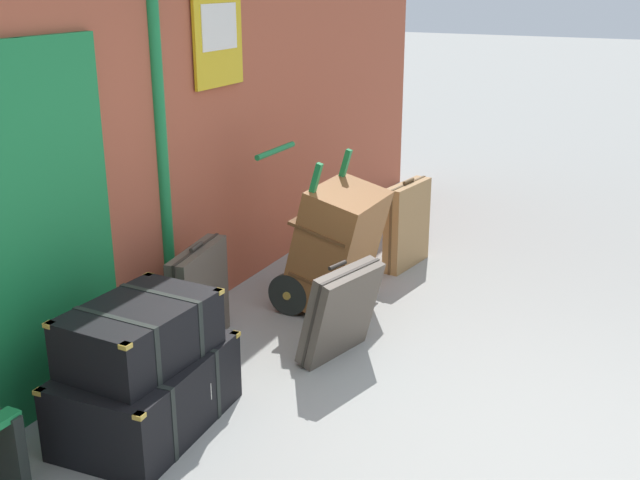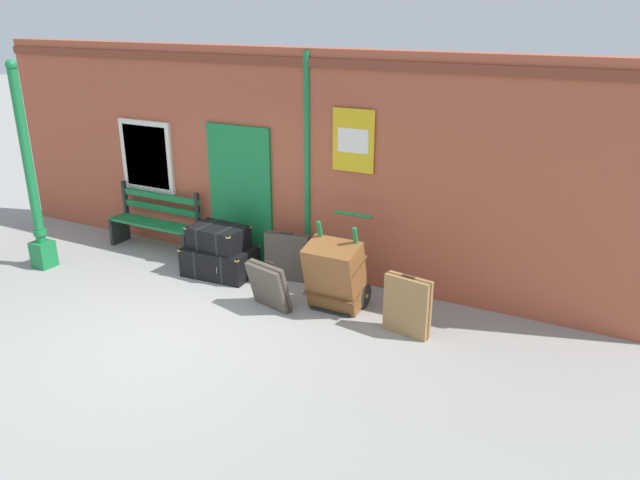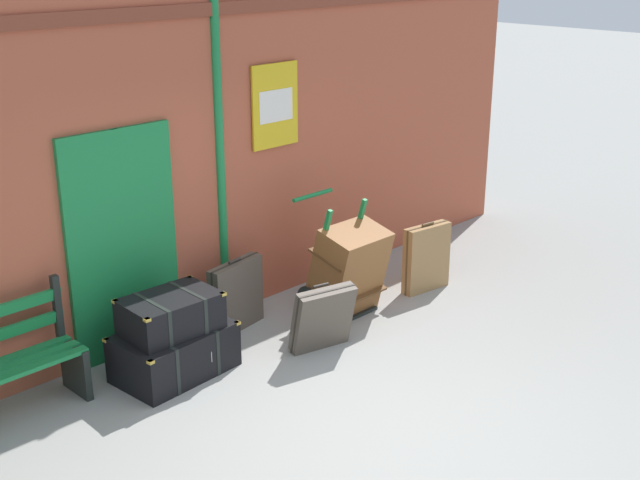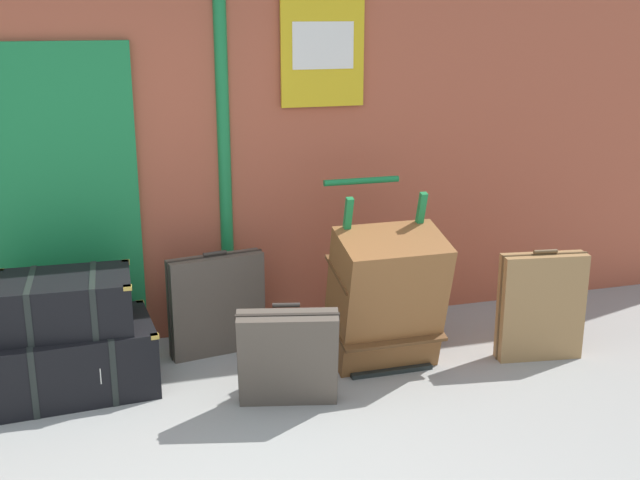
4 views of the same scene
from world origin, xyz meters
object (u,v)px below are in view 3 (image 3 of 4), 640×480
porters_trolley (335,284)px  suitcase_umber (426,258)px  suitcase_brown (236,296)px  suitcase_oxblood (323,318)px  large_brown_trunk (348,269)px  steamer_trunk_base (174,352)px  steamer_trunk_middle (171,313)px

porters_trolley → suitcase_umber: size_ratio=1.52×
suitcase_brown → suitcase_umber: 2.20m
porters_trolley → suitcase_oxblood: (-0.76, -0.57, 0.05)m
suitcase_oxblood → large_brown_trunk: bearing=26.9°
steamer_trunk_base → porters_trolley: porters_trolley is taller
porters_trolley → large_brown_trunk: (0.00, -0.18, 0.21)m
steamer_trunk_base → porters_trolley: size_ratio=0.89×
porters_trolley → large_brown_trunk: size_ratio=1.22×
steamer_trunk_middle → porters_trolley: bearing=-1.4°
steamer_trunk_middle → porters_trolley: porters_trolley is taller
steamer_trunk_base → suitcase_brown: 1.03m
steamer_trunk_base → suitcase_umber: bearing=-7.5°
large_brown_trunk → suitcase_oxblood: (-0.76, -0.39, -0.16)m
steamer_trunk_base → large_brown_trunk: (2.00, -0.22, 0.27)m
suitcase_brown → suitcase_umber: bearing=-18.9°
steamer_trunk_base → steamer_trunk_middle: (-0.01, 0.01, 0.37)m
steamer_trunk_base → suitcase_brown: bearing=17.9°
steamer_trunk_middle → suitcase_umber: bearing=-7.6°
porters_trolley → suitcase_oxblood: size_ratio=1.79×
steamer_trunk_base → porters_trolley: 2.00m
large_brown_trunk → steamer_trunk_middle: bearing=173.5°
steamer_trunk_middle → suitcase_umber: (3.06, -0.41, -0.21)m
steamer_trunk_base → large_brown_trunk: bearing=-6.3°
suitcase_umber → suitcase_oxblood: 1.83m
steamer_trunk_base → steamer_trunk_middle: size_ratio=1.27×
suitcase_umber → porters_trolley: bearing=161.2°
steamer_trunk_middle → suitcase_brown: size_ratio=1.13×
steamer_trunk_middle → large_brown_trunk: bearing=-6.5°
steamer_trunk_base → steamer_trunk_middle: bearing=140.6°
suitcase_umber → suitcase_oxblood: suitcase_umber is taller
porters_trolley → suitcase_brown: size_ratio=1.60×
steamer_trunk_base → suitcase_brown: size_ratio=1.43×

